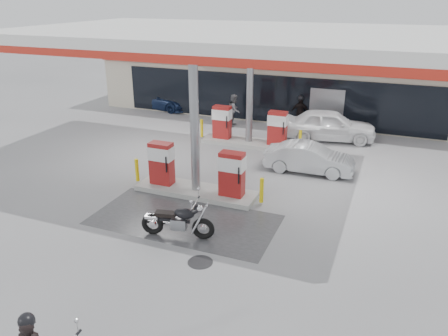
# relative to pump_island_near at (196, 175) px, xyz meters

# --- Properties ---
(ground) EXTENTS (90.00, 90.00, 0.00)m
(ground) POSITION_rel_pump_island_near_xyz_m (0.00, -2.00, -0.71)
(ground) COLOR gray
(ground) RESTS_ON ground
(wet_patch) EXTENTS (6.00, 3.00, 0.00)m
(wet_patch) POSITION_rel_pump_island_near_xyz_m (0.50, -2.00, -0.71)
(wet_patch) COLOR #4C4C4F
(wet_patch) RESTS_ON ground
(drain_cover) EXTENTS (0.70, 0.70, 0.01)m
(drain_cover) POSITION_rel_pump_island_near_xyz_m (2.00, -4.00, -0.71)
(drain_cover) COLOR #38383A
(drain_cover) RESTS_ON ground
(store_building) EXTENTS (22.00, 8.22, 4.00)m
(store_building) POSITION_rel_pump_island_near_xyz_m (0.01, 13.94, 1.30)
(store_building) COLOR #B8AD9A
(store_building) RESTS_ON ground
(canopy) EXTENTS (16.00, 10.02, 5.51)m
(canopy) POSITION_rel_pump_island_near_xyz_m (0.00, 3.00, 4.56)
(canopy) COLOR silver
(canopy) RESTS_ON ground
(pump_island_near) EXTENTS (5.14, 1.30, 1.78)m
(pump_island_near) POSITION_rel_pump_island_near_xyz_m (0.00, 0.00, 0.00)
(pump_island_near) COLOR #9E9E99
(pump_island_near) RESTS_ON ground
(pump_island_far) EXTENTS (5.14, 1.30, 1.78)m
(pump_island_far) POSITION_rel_pump_island_near_xyz_m (0.00, 6.00, 0.00)
(pump_island_far) COLOR #9E9E99
(pump_island_far) RESTS_ON ground
(parked_motorcycle) EXTENTS (2.26, 0.86, 1.17)m
(parked_motorcycle) POSITION_rel_pump_island_near_xyz_m (0.83, -2.99, -0.19)
(parked_motorcycle) COLOR black
(parked_motorcycle) RESTS_ON ground
(sedan_white) EXTENTS (4.75, 2.62, 1.53)m
(sedan_white) POSITION_rel_pump_island_near_xyz_m (3.48, 8.20, 0.06)
(sedan_white) COLOR white
(sedan_white) RESTS_ON ground
(attendant) EXTENTS (0.75, 0.92, 1.76)m
(attendant) POSITION_rel_pump_island_near_xyz_m (-1.80, 8.80, 0.17)
(attendant) COLOR #4F5054
(attendant) RESTS_ON ground
(hatchback_silver) EXTENTS (3.66, 1.39, 1.19)m
(hatchback_silver) POSITION_rel_pump_island_near_xyz_m (3.42, 3.60, -0.11)
(hatchback_silver) COLOR #B1B5B9
(hatchback_silver) RESTS_ON ground
(parked_car_left) EXTENTS (4.53, 2.36, 1.26)m
(parked_car_left) POSITION_rel_pump_island_near_xyz_m (-7.53, 10.71, -0.08)
(parked_car_left) COLOR #142244
(parked_car_left) RESTS_ON ground
(biker_walking) EXTENTS (1.04, 0.59, 1.67)m
(biker_walking) POSITION_rel_pump_island_near_xyz_m (1.62, 9.80, 0.12)
(biker_walking) COLOR black
(biker_walking) RESTS_ON ground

